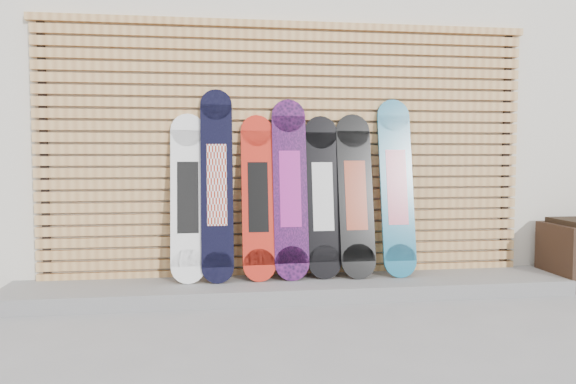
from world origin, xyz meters
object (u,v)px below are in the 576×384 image
snowboard_1 (217,185)px  snowboard_5 (356,195)px  snowboard_2 (258,197)px  snowboard_0 (188,197)px  snowboard_6 (397,187)px  snowboard_3 (290,189)px  snowboard_4 (323,197)px

snowboard_1 → snowboard_5: bearing=-0.0°
snowboard_2 → snowboard_5: size_ratio=0.99×
snowboard_0 → snowboard_1: size_ratio=0.87×
snowboard_0 → snowboard_6: (1.77, -0.01, 0.07)m
snowboard_6 → snowboard_3: bearing=179.6°
snowboard_4 → snowboard_6: size_ratio=0.90×
snowboard_3 → snowboard_0: bearing=179.7°
snowboard_0 → snowboard_4: size_ratio=1.01×
snowboard_0 → snowboard_2: 0.58m
snowboard_3 → snowboard_5: bearing=-0.8°
snowboard_5 → snowboard_4: bearing=175.9°
snowboard_4 → snowboard_2: bearing=-179.0°
snowboard_4 → snowboard_3: bearing=-177.5°
snowboard_2 → snowboard_3: snowboard_3 is taller
snowboard_5 → snowboard_6: (0.36, 0.00, 0.07)m
snowboard_1 → snowboard_4: 0.90m
snowboard_3 → snowboard_5: snowboard_3 is taller
snowboard_5 → snowboard_1: bearing=180.0°
snowboard_1 → snowboard_5: size_ratio=1.14×
snowboard_4 → snowboard_1: bearing=-178.7°
snowboard_1 → snowboard_3: snowboard_1 is taller
snowboard_0 → snowboard_4: bearing=0.4°
snowboard_5 → snowboard_2: bearing=179.3°
snowboard_0 → snowboard_6: snowboard_6 is taller
snowboard_5 → snowboard_6: snowboard_6 is taller
snowboard_0 → snowboard_5: snowboard_5 is taller
snowboard_0 → snowboard_4: (1.13, 0.01, -0.01)m
snowboard_0 → snowboard_5: (1.41, -0.01, 0.00)m
snowboard_2 → snowboard_6: bearing=-0.4°
snowboard_2 → snowboard_3: size_ratio=0.91×
snowboard_4 → snowboard_5: (0.28, -0.02, 0.01)m
snowboard_0 → snowboard_2: snowboard_0 is taller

